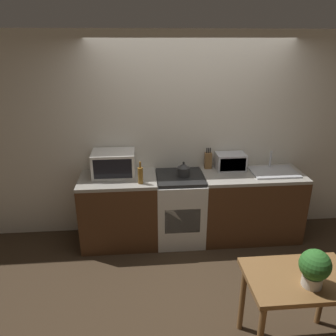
# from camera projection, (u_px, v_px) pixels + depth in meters

# --- Properties ---
(ground_plane) EXTENTS (16.00, 16.00, 0.00)m
(ground_plane) POSITION_uv_depth(u_px,v_px,m) (199.00, 267.00, 3.83)
(ground_plane) COLOR #3D2D1E
(wall_back) EXTENTS (10.00, 0.06, 2.60)m
(wall_back) POSITION_uv_depth(u_px,v_px,m) (190.00, 137.00, 4.25)
(wall_back) COLOR silver
(wall_back) RESTS_ON ground_plane
(counter_left_run) EXTENTS (0.94, 0.62, 0.90)m
(counter_left_run) POSITION_uv_depth(u_px,v_px,m) (119.00, 210.00, 4.17)
(counter_left_run) COLOR #4C2D19
(counter_left_run) RESTS_ON ground_plane
(counter_right_run) EXTENTS (1.27, 0.62, 0.90)m
(counter_right_run) POSITION_uv_depth(u_px,v_px,m) (250.00, 205.00, 4.31)
(counter_right_run) COLOR #4C2D19
(counter_right_run) RESTS_ON ground_plane
(stove_range) EXTENTS (0.60, 0.62, 0.90)m
(stove_range) POSITION_uv_depth(u_px,v_px,m) (180.00, 208.00, 4.23)
(stove_range) COLOR silver
(stove_range) RESTS_ON ground_plane
(kettle) EXTENTS (0.16, 0.16, 0.19)m
(kettle) POSITION_uv_depth(u_px,v_px,m) (183.00, 170.00, 4.04)
(kettle) COLOR #2D2D2D
(kettle) RESTS_ON stove_range
(microwave) EXTENTS (0.52, 0.38, 0.31)m
(microwave) POSITION_uv_depth(u_px,v_px,m) (114.00, 164.00, 4.04)
(microwave) COLOR silver
(microwave) RESTS_ON counter_left_run
(bottle) EXTENTS (0.06, 0.06, 0.27)m
(bottle) POSITION_uv_depth(u_px,v_px,m) (140.00, 175.00, 3.82)
(bottle) COLOR olive
(bottle) RESTS_ON counter_left_run
(knife_block) EXTENTS (0.09, 0.07, 0.28)m
(knife_block) POSITION_uv_depth(u_px,v_px,m) (208.00, 160.00, 4.27)
(knife_block) COLOR brown
(knife_block) RESTS_ON counter_right_run
(toaster_oven) EXTENTS (0.38, 0.24, 0.21)m
(toaster_oven) POSITION_uv_depth(u_px,v_px,m) (231.00, 162.00, 4.23)
(toaster_oven) COLOR silver
(toaster_oven) RESTS_ON counter_right_run
(sink_basin) EXTENTS (0.57, 0.41, 0.24)m
(sink_basin) POSITION_uv_depth(u_px,v_px,m) (274.00, 172.00, 4.16)
(sink_basin) COLOR silver
(sink_basin) RESTS_ON counter_right_run
(dining_table) EXTENTS (0.86, 0.56, 0.74)m
(dining_table) POSITION_uv_depth(u_px,v_px,m) (299.00, 288.00, 2.62)
(dining_table) COLOR brown
(dining_table) RESTS_ON ground_plane
(potted_plant) EXTENTS (0.23, 0.23, 0.30)m
(potted_plant) POSITION_uv_depth(u_px,v_px,m) (315.00, 267.00, 2.43)
(potted_plant) COLOR beige
(potted_plant) RESTS_ON dining_table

